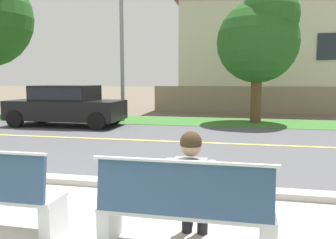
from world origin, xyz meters
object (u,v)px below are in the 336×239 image
(bench_right, at_px, (184,210))
(shade_tree_left, at_px, (261,36))
(seated_person_grey, at_px, (192,184))
(streetlamp, at_px, (123,31))
(car_black_far, at_px, (66,104))

(bench_right, bearing_deg, shade_tree_left, 83.19)
(seated_person_grey, bearing_deg, streetlamp, 112.80)
(bench_right, relative_size, streetlamp, 0.27)
(bench_right, height_order, car_black_far, car_black_far)
(streetlamp, bearing_deg, shade_tree_left, 3.46)
(bench_right, relative_size, shade_tree_left, 0.34)
(shade_tree_left, bearing_deg, streetlamp, -176.54)
(car_black_far, distance_m, streetlamp, 3.95)
(bench_right, relative_size, car_black_far, 0.42)
(seated_person_grey, relative_size, shade_tree_left, 0.23)
(car_black_far, xyz_separation_m, shade_tree_left, (7.20, 2.43, 2.63))
(streetlamp, bearing_deg, car_black_far, -127.62)
(seated_person_grey, distance_m, streetlamp, 11.66)
(bench_right, xyz_separation_m, streetlamp, (-4.30, 10.52, 3.34))
(seated_person_grey, bearing_deg, bench_right, -107.53)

